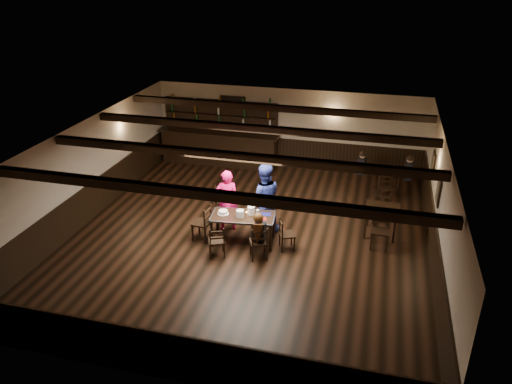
% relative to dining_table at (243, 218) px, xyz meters
% --- Properties ---
extents(ground, '(10.00, 10.00, 0.00)m').
position_rel_dining_table_xyz_m(ground, '(0.07, 0.28, -0.67)').
color(ground, black).
rests_on(ground, ground).
extents(room_shell, '(9.02, 10.02, 2.71)m').
position_rel_dining_table_xyz_m(room_shell, '(0.08, 0.32, 1.07)').
color(room_shell, beige).
rests_on(room_shell, ground).
extents(dining_table, '(1.66, 0.96, 0.75)m').
position_rel_dining_table_xyz_m(dining_table, '(0.00, 0.00, 0.00)').
color(dining_table, black).
rests_on(dining_table, ground).
extents(chair_near_left, '(0.49, 0.48, 0.81)m').
position_rel_dining_table_xyz_m(chair_near_left, '(-0.41, -0.83, -0.20)').
color(chair_near_left, black).
rests_on(chair_near_left, ground).
extents(chair_near_right, '(0.52, 0.51, 0.86)m').
position_rel_dining_table_xyz_m(chair_near_right, '(0.58, -0.67, -0.17)').
color(chair_near_right, black).
rests_on(chair_near_right, ground).
extents(chair_end_left, '(0.46, 0.48, 0.94)m').
position_rel_dining_table_xyz_m(chair_end_left, '(-0.97, -0.13, -0.12)').
color(chair_end_left, black).
rests_on(chair_end_left, ground).
extents(chair_end_right, '(0.48, 0.48, 0.80)m').
position_rel_dining_table_xyz_m(chair_end_right, '(1.06, -0.07, -0.20)').
color(chair_end_right, black).
rests_on(chair_end_right, ground).
extents(chair_far_pushed, '(0.53, 0.52, 0.84)m').
position_rel_dining_table_xyz_m(chair_far_pushed, '(-1.01, 1.41, -0.18)').
color(chair_far_pushed, black).
rests_on(chair_far_pushed, ground).
extents(woman_pink, '(0.71, 0.59, 1.67)m').
position_rel_dining_table_xyz_m(woman_pink, '(-0.59, 0.55, 0.17)').
color(woman_pink, '#FF1785').
rests_on(woman_pink, ground).
extents(man_blue, '(1.08, 0.96, 1.86)m').
position_rel_dining_table_xyz_m(man_blue, '(0.34, 0.75, 0.26)').
color(man_blue, navy).
rests_on(man_blue, ground).
extents(seated_person, '(0.32, 0.48, 0.77)m').
position_rel_dining_table_xyz_m(seated_person, '(0.55, -0.62, 0.14)').
color(seated_person, black).
rests_on(seated_person, ground).
extents(cake, '(0.29, 0.29, 0.09)m').
position_rel_dining_table_xyz_m(cake, '(-0.51, -0.03, 0.12)').
color(cake, white).
rests_on(cake, dining_table).
extents(plate_stack_a, '(0.19, 0.19, 0.18)m').
position_rel_dining_table_xyz_m(plate_stack_a, '(-0.05, -0.08, 0.17)').
color(plate_stack_a, white).
rests_on(plate_stack_a, dining_table).
extents(plate_stack_b, '(0.18, 0.18, 0.21)m').
position_rel_dining_table_xyz_m(plate_stack_b, '(0.18, 0.12, 0.18)').
color(plate_stack_b, white).
rests_on(plate_stack_b, dining_table).
extents(tea_light, '(0.06, 0.06, 0.06)m').
position_rel_dining_table_xyz_m(tea_light, '(0.06, 0.12, 0.10)').
color(tea_light, '#A5A8AD').
rests_on(tea_light, dining_table).
extents(salt_shaker, '(0.03, 0.03, 0.08)m').
position_rel_dining_table_xyz_m(salt_shaker, '(0.42, -0.07, 0.12)').
color(salt_shaker, silver).
rests_on(salt_shaker, dining_table).
extents(pepper_shaker, '(0.04, 0.04, 0.10)m').
position_rel_dining_table_xyz_m(pepper_shaker, '(0.41, -0.04, 0.13)').
color(pepper_shaker, '#A5A8AD').
rests_on(pepper_shaker, dining_table).
extents(drink_glass, '(0.08, 0.08, 0.12)m').
position_rel_dining_table_xyz_m(drink_glass, '(0.33, 0.17, 0.14)').
color(drink_glass, silver).
rests_on(drink_glass, dining_table).
extents(menu_red, '(0.31, 0.27, 0.00)m').
position_rel_dining_table_xyz_m(menu_red, '(0.48, -0.06, 0.08)').
color(menu_red, maroon).
rests_on(menu_red, dining_table).
extents(menu_blue, '(0.30, 0.23, 0.00)m').
position_rel_dining_table_xyz_m(menu_blue, '(0.52, 0.21, 0.08)').
color(menu_blue, '#111155').
rests_on(menu_blue, dining_table).
extents(bar_counter, '(4.19, 0.70, 2.20)m').
position_rel_dining_table_xyz_m(bar_counter, '(-2.25, 4.99, 0.05)').
color(bar_counter, black).
rests_on(bar_counter, ground).
extents(back_table_a, '(0.91, 0.91, 0.75)m').
position_rel_dining_table_xyz_m(back_table_a, '(3.34, 1.27, -0.02)').
color(back_table_a, black).
rests_on(back_table_a, ground).
extents(back_table_b, '(0.86, 0.86, 0.75)m').
position_rel_dining_table_xyz_m(back_table_b, '(3.41, 3.97, -0.03)').
color(back_table_b, black).
rests_on(back_table_b, ground).
extents(bg_patron_left, '(0.25, 0.37, 0.71)m').
position_rel_dining_table_xyz_m(bg_patron_left, '(2.63, 4.16, 0.15)').
color(bg_patron_left, black).
rests_on(bg_patron_left, ground).
extents(bg_patron_right, '(0.24, 0.37, 0.75)m').
position_rel_dining_table_xyz_m(bg_patron_right, '(4.03, 4.07, 0.17)').
color(bg_patron_right, black).
rests_on(bg_patron_right, ground).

